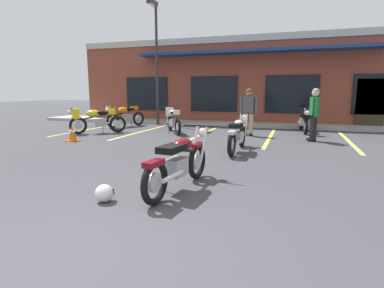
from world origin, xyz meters
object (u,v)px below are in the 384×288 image
(motorcycle_foreground_classic, at_px, (179,162))
(parking_lot_lamp_post, at_px, (156,48))
(motorcycle_orange_scrambler, at_px, (124,115))
(helmet_on_pavement, at_px, (104,193))
(motorcycle_green_cafe_racer, at_px, (173,119))
(motorcycle_cream_vintage, at_px, (238,134))
(person_in_black_shirt, at_px, (249,109))
(motorcycle_blue_standard, at_px, (95,119))
(traffic_cone, at_px, (72,133))
(motorcycle_silver_naked, at_px, (304,119))
(person_in_shorts_foreground, at_px, (314,111))

(motorcycle_foreground_classic, bearing_deg, parking_lot_lamp_post, 117.04)
(motorcycle_orange_scrambler, bearing_deg, helmet_on_pavement, -60.85)
(motorcycle_foreground_classic, distance_m, motorcycle_orange_scrambler, 9.34)
(motorcycle_green_cafe_racer, bearing_deg, motorcycle_cream_vintage, -44.37)
(parking_lot_lamp_post, bearing_deg, helmet_on_pavement, -69.27)
(motorcycle_foreground_classic, relative_size, person_in_black_shirt, 1.26)
(motorcycle_cream_vintage, distance_m, person_in_black_shirt, 3.12)
(motorcycle_foreground_classic, relative_size, motorcycle_orange_scrambler, 1.05)
(motorcycle_foreground_classic, relative_size, motorcycle_blue_standard, 1.18)
(motorcycle_foreground_classic, bearing_deg, traffic_cone, 144.91)
(motorcycle_cream_vintage, height_order, helmet_on_pavement, motorcycle_cream_vintage)
(motorcycle_foreground_classic, bearing_deg, motorcycle_silver_naked, 75.78)
(motorcycle_blue_standard, distance_m, person_in_shorts_foreground, 7.76)
(person_in_black_shirt, relative_size, person_in_shorts_foreground, 1.00)
(motorcycle_silver_naked, xyz_separation_m, traffic_cone, (-7.04, -4.61, -0.27))
(motorcycle_green_cafe_racer, xyz_separation_m, helmet_on_pavement, (1.89, -7.33, -0.40))
(motorcycle_blue_standard, height_order, traffic_cone, motorcycle_blue_standard)
(person_in_shorts_foreground, bearing_deg, motorcycle_silver_naked, 96.18)
(motorcycle_cream_vintage, distance_m, parking_lot_lamp_post, 7.74)
(motorcycle_green_cafe_racer, xyz_separation_m, person_in_shorts_foreground, (5.01, -0.51, 0.42))
(motorcycle_green_cafe_racer, bearing_deg, motorcycle_orange_scrambler, 158.93)
(person_in_shorts_foreground, bearing_deg, motorcycle_orange_scrambler, 168.50)
(motorcycle_cream_vintage, bearing_deg, person_in_black_shirt, 93.29)
(motorcycle_foreground_classic, distance_m, motorcycle_green_cafe_racer, 7.01)
(traffic_cone, height_order, parking_lot_lamp_post, parking_lot_lamp_post)
(motorcycle_blue_standard, relative_size, parking_lot_lamp_post, 0.33)
(helmet_on_pavement, xyz_separation_m, parking_lot_lamp_post, (-3.64, 9.63, 3.38))
(motorcycle_silver_naked, distance_m, motorcycle_orange_scrambler, 7.59)
(motorcycle_blue_standard, distance_m, motorcycle_green_cafe_racer, 2.95)
(motorcycle_silver_naked, xyz_separation_m, person_in_black_shirt, (-1.92, -1.54, 0.42))
(motorcycle_foreground_classic, xyz_separation_m, motorcycle_cream_vintage, (0.31, 3.49, 0.00))
(motorcycle_silver_naked, height_order, person_in_black_shirt, person_in_black_shirt)
(motorcycle_silver_naked, height_order, motorcycle_orange_scrambler, same)
(motorcycle_foreground_classic, height_order, person_in_black_shirt, person_in_black_shirt)
(motorcycle_orange_scrambler, bearing_deg, parking_lot_lamp_post, 49.55)
(motorcycle_cream_vintage, height_order, traffic_cone, motorcycle_cream_vintage)
(motorcycle_orange_scrambler, bearing_deg, motorcycle_green_cafe_racer, -21.07)
(helmet_on_pavement, bearing_deg, parking_lot_lamp_post, 110.73)
(person_in_shorts_foreground, relative_size, helmet_on_pavement, 6.44)
(motorcycle_silver_naked, xyz_separation_m, motorcycle_blue_standard, (-7.49, -2.80, 0.00))
(motorcycle_blue_standard, height_order, person_in_black_shirt, person_in_black_shirt)
(motorcycle_green_cafe_racer, bearing_deg, helmet_on_pavement, -75.54)
(motorcycle_silver_naked, relative_size, motorcycle_green_cafe_racer, 1.15)
(motorcycle_green_cafe_racer, relative_size, motorcycle_orange_scrambler, 0.91)
(motorcycle_cream_vintage, relative_size, helmet_on_pavement, 8.10)
(motorcycle_silver_naked, distance_m, helmet_on_pavement, 9.45)
(motorcycle_orange_scrambler, height_order, person_in_black_shirt, person_in_black_shirt)
(motorcycle_cream_vintage, bearing_deg, motorcycle_foreground_classic, -95.14)
(motorcycle_blue_standard, xyz_separation_m, motorcycle_cream_vintage, (5.75, -1.82, -0.07))
(motorcycle_foreground_classic, height_order, traffic_cone, motorcycle_foreground_classic)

